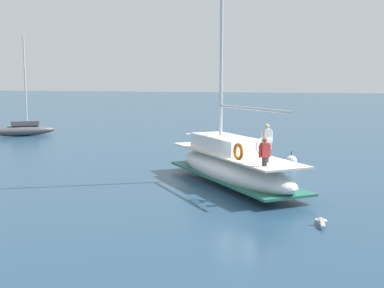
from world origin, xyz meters
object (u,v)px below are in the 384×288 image
Objects in this scene: moored_catamaran at (23,129)px; seagull at (321,221)px; main_sailboat at (231,165)px; mooring_buoy at (291,161)px.

moored_catamaran is 8.22× the size of seagull.
main_sailboat is 6.58m from mooring_buoy.
main_sailboat is 7.06m from seagull.
moored_catamaran is at bearing 74.80° from mooring_buoy.
moored_catamaran is 9.21× the size of mooring_buoy.
moored_catamaran reaches higher than mooring_buoy.
moored_catamaran is 33.19m from seagull.
seagull is at bearing -138.57° from main_sailboat.
mooring_buoy reaches higher than seagull.
mooring_buoy is at bearing 14.24° from seagull.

